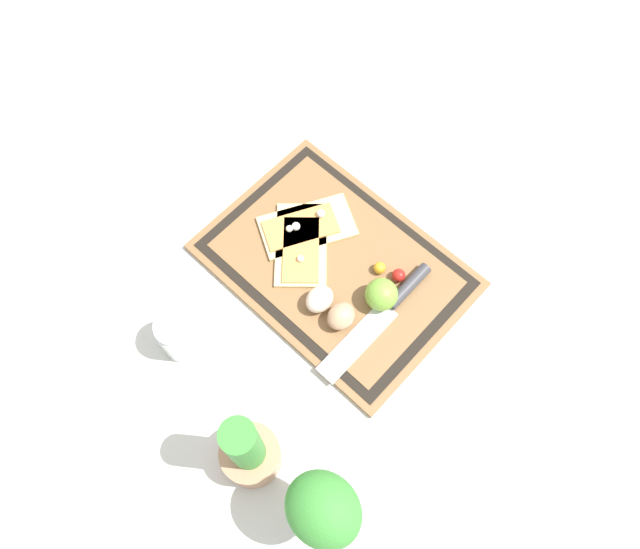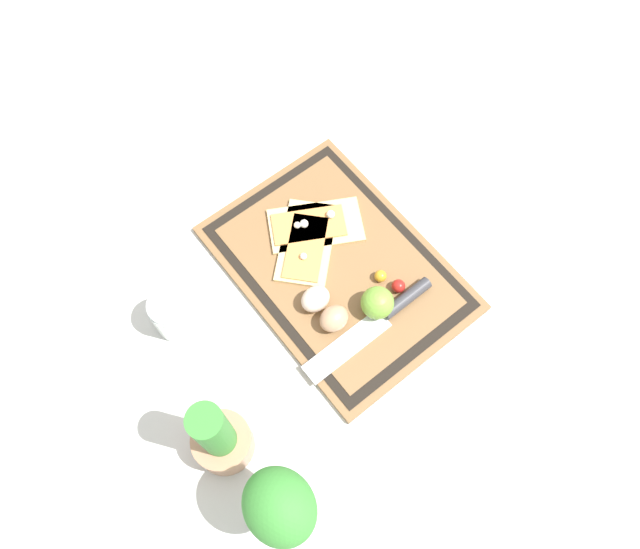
{
  "view_description": "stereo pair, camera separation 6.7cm",
  "coord_description": "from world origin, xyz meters",
  "px_view_note": "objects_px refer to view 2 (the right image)",
  "views": [
    {
      "loc": [
        -0.31,
        0.37,
        1.04
      ],
      "look_at": [
        0.0,
        0.04,
        0.03
      ],
      "focal_mm": 35.0,
      "sensor_mm": 36.0,
      "label": 1
    },
    {
      "loc": [
        -0.35,
        0.32,
        1.04
      ],
      "look_at": [
        0.0,
        0.04,
        0.03
      ],
      "focal_mm": 35.0,
      "sensor_mm": 36.0,
      "label": 2
    }
  ],
  "objects_px": {
    "egg_brown": "(334,318)",
    "herb_pot": "(219,438)",
    "knife": "(389,312)",
    "egg_pink": "(315,299)",
    "lime": "(379,301)",
    "pizza_slice_near": "(314,225)",
    "sauce_jar": "(174,315)",
    "cherry_tomato_yellow": "(381,276)",
    "herb_glass": "(281,508)",
    "cherry_tomato_red": "(398,286)",
    "pizza_slice_far": "(306,243)"
  },
  "relations": [
    {
      "from": "egg_brown",
      "to": "herb_pot",
      "type": "distance_m",
      "value": 0.28
    },
    {
      "from": "knife",
      "to": "herb_pot",
      "type": "xyz_separation_m",
      "value": [
        -0.01,
        0.35,
        0.05
      ]
    },
    {
      "from": "egg_pink",
      "to": "lime",
      "type": "xyz_separation_m",
      "value": [
        -0.07,
        -0.08,
        0.01
      ]
    },
    {
      "from": "knife",
      "to": "lime",
      "type": "distance_m",
      "value": 0.03
    },
    {
      "from": "pizza_slice_near",
      "to": "egg_brown",
      "type": "bearing_deg",
      "value": 151.89
    },
    {
      "from": "knife",
      "to": "sauce_jar",
      "type": "height_order",
      "value": "sauce_jar"
    },
    {
      "from": "cherry_tomato_yellow",
      "to": "lime",
      "type": "bearing_deg",
      "value": 135.68
    },
    {
      "from": "egg_pink",
      "to": "herb_pot",
      "type": "height_order",
      "value": "herb_pot"
    },
    {
      "from": "knife",
      "to": "sauce_jar",
      "type": "relative_size",
      "value": 2.87
    },
    {
      "from": "egg_brown",
      "to": "cherry_tomato_yellow",
      "type": "height_order",
      "value": "egg_brown"
    },
    {
      "from": "pizza_slice_near",
      "to": "herb_glass",
      "type": "xyz_separation_m",
      "value": [
        -0.37,
        0.35,
        0.1
      ]
    },
    {
      "from": "knife",
      "to": "lime",
      "type": "height_order",
      "value": "lime"
    },
    {
      "from": "cherry_tomato_red",
      "to": "knife",
      "type": "bearing_deg",
      "value": 120.84
    },
    {
      "from": "cherry_tomato_red",
      "to": "cherry_tomato_yellow",
      "type": "bearing_deg",
      "value": 18.48
    },
    {
      "from": "egg_brown",
      "to": "sauce_jar",
      "type": "distance_m",
      "value": 0.27
    },
    {
      "from": "cherry_tomato_red",
      "to": "herb_pot",
      "type": "distance_m",
      "value": 0.4
    },
    {
      "from": "pizza_slice_far",
      "to": "sauce_jar",
      "type": "bearing_deg",
      "value": 85.03
    },
    {
      "from": "herb_glass",
      "to": "knife",
      "type": "bearing_deg",
      "value": -66.58
    },
    {
      "from": "lime",
      "to": "cherry_tomato_yellow",
      "type": "relative_size",
      "value": 2.63
    },
    {
      "from": "lime",
      "to": "herb_pot",
      "type": "distance_m",
      "value": 0.35
    },
    {
      "from": "knife",
      "to": "cherry_tomato_yellow",
      "type": "xyz_separation_m",
      "value": [
        0.06,
        -0.03,
        0.0
      ]
    },
    {
      "from": "cherry_tomato_yellow",
      "to": "herb_glass",
      "type": "relative_size",
      "value": 0.11
    },
    {
      "from": "knife",
      "to": "egg_pink",
      "type": "distance_m",
      "value": 0.13
    },
    {
      "from": "knife",
      "to": "herb_glass",
      "type": "distance_m",
      "value": 0.38
    },
    {
      "from": "lime",
      "to": "herb_pot",
      "type": "xyz_separation_m",
      "value": [
        -0.03,
        0.35,
        0.03
      ]
    },
    {
      "from": "herb_glass",
      "to": "sauce_jar",
      "type": "bearing_deg",
      "value": -6.45
    },
    {
      "from": "egg_pink",
      "to": "herb_glass",
      "type": "distance_m",
      "value": 0.36
    },
    {
      "from": "egg_pink",
      "to": "lime",
      "type": "relative_size",
      "value": 0.92
    },
    {
      "from": "herb_pot",
      "to": "sauce_jar",
      "type": "relative_size",
      "value": 2.33
    },
    {
      "from": "egg_brown",
      "to": "cherry_tomato_red",
      "type": "distance_m",
      "value": 0.13
    },
    {
      "from": "egg_brown",
      "to": "cherry_tomato_red",
      "type": "height_order",
      "value": "egg_brown"
    },
    {
      "from": "herb_glass",
      "to": "cherry_tomato_yellow",
      "type": "bearing_deg",
      "value": -60.79
    },
    {
      "from": "egg_brown",
      "to": "cherry_tomato_yellow",
      "type": "xyz_separation_m",
      "value": [
        0.01,
        -0.12,
        -0.01
      ]
    },
    {
      "from": "pizza_slice_far",
      "to": "egg_brown",
      "type": "relative_size",
      "value": 3.54
    },
    {
      "from": "pizza_slice_near",
      "to": "cherry_tomato_yellow",
      "type": "bearing_deg",
      "value": -170.32
    },
    {
      "from": "herb_pot",
      "to": "egg_brown",
      "type": "bearing_deg",
      "value": -78.82
    },
    {
      "from": "pizza_slice_far",
      "to": "egg_pink",
      "type": "height_order",
      "value": "egg_pink"
    },
    {
      "from": "egg_brown",
      "to": "pizza_slice_far",
      "type": "bearing_deg",
      "value": -20.53
    },
    {
      "from": "lime",
      "to": "pizza_slice_near",
      "type": "bearing_deg",
      "value": -3.48
    },
    {
      "from": "cherry_tomato_yellow",
      "to": "sauce_jar",
      "type": "xyz_separation_m",
      "value": [
        0.16,
        0.33,
        0.01
      ]
    },
    {
      "from": "pizza_slice_near",
      "to": "cherry_tomato_red",
      "type": "height_order",
      "value": "same"
    },
    {
      "from": "cherry_tomato_red",
      "to": "egg_brown",
      "type": "bearing_deg",
      "value": 80.87
    },
    {
      "from": "egg_brown",
      "to": "pizza_slice_near",
      "type": "bearing_deg",
      "value": -28.11
    },
    {
      "from": "cherry_tomato_red",
      "to": "herb_pot",
      "type": "height_order",
      "value": "herb_pot"
    },
    {
      "from": "lime",
      "to": "cherry_tomato_yellow",
      "type": "xyz_separation_m",
      "value": [
        0.04,
        -0.04,
        -0.02
      ]
    },
    {
      "from": "pizza_slice_near",
      "to": "pizza_slice_far",
      "type": "bearing_deg",
      "value": 120.76
    },
    {
      "from": "pizza_slice_far",
      "to": "cherry_tomato_yellow",
      "type": "distance_m",
      "value": 0.15
    },
    {
      "from": "lime",
      "to": "herb_pot",
      "type": "height_order",
      "value": "herb_pot"
    },
    {
      "from": "pizza_slice_far",
      "to": "egg_brown",
      "type": "height_order",
      "value": "egg_brown"
    },
    {
      "from": "egg_brown",
      "to": "cherry_tomato_yellow",
      "type": "bearing_deg",
      "value": -83.31
    }
  ]
}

